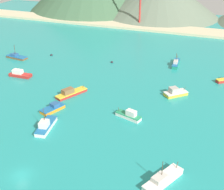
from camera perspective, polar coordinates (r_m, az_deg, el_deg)
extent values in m
cube|color=teal|center=(87.59, -5.12, -2.59)|extent=(260.00, 280.00, 0.50)
cube|color=silver|center=(82.31, 3.09, -4.05)|extent=(7.51, 4.09, 0.92)
cube|color=#238C5B|center=(82.02, 3.10, -3.71)|extent=(7.66, 4.17, 0.20)
cube|color=silver|center=(81.15, 3.64, -3.39)|extent=(3.05, 2.31, 1.51)
cylinder|color=#4C3823|center=(83.34, 1.28, -2.71)|extent=(0.56, 0.27, 1.25)
cube|color=silver|center=(63.28, 9.56, -15.50)|extent=(6.65, 9.92, 1.08)
cube|color=white|center=(62.85, 9.60, -15.07)|extent=(6.78, 10.12, 0.20)
cube|color=beige|center=(61.70, 8.92, -15.19)|extent=(3.09, 3.56, 1.03)
cylinder|color=#4C3823|center=(65.22, 12.11, -12.74)|extent=(0.39, 0.62, 1.47)
cylinder|color=#4C3823|center=(60.65, 9.43, -13.41)|extent=(0.13, 0.13, 3.27)
cube|color=#198466|center=(119.59, 11.89, 5.75)|extent=(2.66, 9.51, 1.15)
cube|color=#1E669E|center=(119.35, 11.92, 6.05)|extent=(2.71, 9.71, 0.20)
cube|color=beige|center=(118.05, 11.88, 6.12)|extent=(1.70, 2.93, 0.96)
cylinder|color=#4C3823|center=(123.08, 12.17, 7.03)|extent=(0.17, 0.67, 1.55)
cylinder|color=#4C3823|center=(117.95, 12.00, 7.06)|extent=(0.15, 0.15, 2.77)
cube|color=gold|center=(96.05, 11.86, 0.23)|extent=(7.23, 7.10, 0.97)
cube|color=white|center=(95.79, 11.90, 0.54)|extent=(7.38, 7.24, 0.20)
cube|color=#B2ADA3|center=(94.94, 11.51, 0.93)|extent=(3.38, 3.38, 1.60)
cylinder|color=#4C3823|center=(97.24, 13.48, 1.16)|extent=(0.50, 0.49, 1.32)
cube|color=red|center=(111.94, -16.80, 3.55)|extent=(7.96, 3.12, 0.82)
cube|color=red|center=(111.75, -16.83, 3.79)|extent=(8.12, 3.18, 0.20)
cube|color=silver|center=(111.99, -17.30, 4.23)|extent=(3.53, 2.24, 1.45)
cube|color=orange|center=(87.23, -11.09, -2.63)|extent=(5.07, 7.45, 0.91)
cube|color=#1E669E|center=(86.96, -11.12, -2.31)|extent=(5.17, 7.60, 0.20)
cube|color=#28568C|center=(87.13, -10.71, -1.78)|extent=(2.72, 2.70, 0.95)
cube|color=silver|center=(79.67, -12.24, -5.81)|extent=(4.18, 9.02, 1.04)
cube|color=#1E669E|center=(79.34, -12.28, -5.43)|extent=(4.26, 9.20, 0.20)
cube|color=silver|center=(78.04, -12.65, -5.30)|extent=(2.46, 2.90, 1.56)
cylinder|color=#4C3823|center=(77.17, -12.68, -3.55)|extent=(0.12, 0.12, 3.39)
cube|color=brown|center=(130.20, -17.42, 6.76)|extent=(9.14, 4.07, 0.78)
cube|color=#1E669E|center=(130.04, -17.45, 6.96)|extent=(9.32, 4.15, 0.20)
cube|color=#28568C|center=(130.63, -17.83, 7.24)|extent=(2.64, 2.53, 0.84)
cylinder|color=#4C3823|center=(129.58, -17.82, 8.17)|extent=(0.16, 0.16, 3.80)
cube|color=red|center=(95.07, -7.61, 0.24)|extent=(6.94, 10.55, 0.78)
cube|color=gold|center=(94.85, -7.63, 0.50)|extent=(7.08, 10.76, 0.20)
cube|color=brown|center=(93.81, -8.30, 0.72)|extent=(3.35, 4.08, 1.53)
cylinder|color=#4C3823|center=(97.14, -5.42, 1.58)|extent=(0.32, 0.49, 1.06)
sphere|color=#232328|center=(129.90, -11.30, 7.35)|extent=(1.02, 1.02, 1.02)
sphere|color=#232328|center=(119.80, -0.01, 6.18)|extent=(0.97, 0.97, 0.97)
cube|color=beige|center=(169.34, 8.81, 12.32)|extent=(247.00, 14.93, 1.20)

